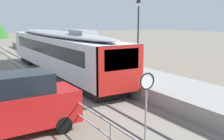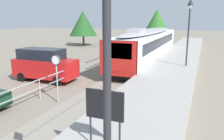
{
  "view_description": "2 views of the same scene",
  "coord_description": "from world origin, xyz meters",
  "px_view_note": "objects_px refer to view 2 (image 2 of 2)",
  "views": [
    {
      "loc": [
        -7.57,
        4.8,
        4.59
      ],
      "look_at": [
        0.0,
        17.4,
        1.8
      ],
      "focal_mm": 43.1,
      "sensor_mm": 36.0,
      "label": 1
    },
    {
      "loc": [
        5.59,
        1.75,
        4.72
      ],
      "look_at": [
        0.4,
        14.4,
        1.6
      ],
      "focal_mm": 35.99,
      "sensor_mm": 36.0,
      "label": 2
    }
  ],
  "objects_px": {
    "platform_lamp_near_end": "(107,26)",
    "platform_lamp_mid_platform": "(189,20)",
    "platform_notice_board": "(105,107)",
    "parked_van_red": "(45,64)",
    "commuter_train": "(149,43)",
    "speed_limit_sign": "(56,67)"
  },
  "relations": [
    {
      "from": "platform_lamp_mid_platform",
      "to": "parked_van_red",
      "type": "bearing_deg",
      "value": -151.6
    },
    {
      "from": "commuter_train",
      "to": "platform_lamp_mid_platform",
      "type": "relative_size",
      "value": 3.57
    },
    {
      "from": "platform_lamp_mid_platform",
      "to": "speed_limit_sign",
      "type": "distance_m",
      "value": 11.28
    },
    {
      "from": "platform_lamp_near_end",
      "to": "platform_notice_board",
      "type": "distance_m",
      "value": 3.95
    },
    {
      "from": "platform_lamp_near_end",
      "to": "speed_limit_sign",
      "type": "distance_m",
      "value": 9.93
    },
    {
      "from": "platform_notice_board",
      "to": "platform_lamp_near_end",
      "type": "bearing_deg",
      "value": -64.97
    },
    {
      "from": "platform_notice_board",
      "to": "parked_van_red",
      "type": "xyz_separation_m",
      "value": [
        -8.71,
        8.07,
        -0.89
      ]
    },
    {
      "from": "platform_lamp_mid_platform",
      "to": "parked_van_red",
      "type": "distance_m",
      "value": 11.88
    },
    {
      "from": "platform_notice_board",
      "to": "speed_limit_sign",
      "type": "relative_size",
      "value": 0.64
    },
    {
      "from": "commuter_train",
      "to": "parked_van_red",
      "type": "height_order",
      "value": "commuter_train"
    },
    {
      "from": "commuter_train",
      "to": "platform_notice_board",
      "type": "xyz_separation_m",
      "value": [
        3.04,
        -18.44,
        0.04
      ]
    },
    {
      "from": "commuter_train",
      "to": "parked_van_red",
      "type": "xyz_separation_m",
      "value": [
        -5.68,
        -10.36,
        -0.85
      ]
    },
    {
      "from": "platform_lamp_near_end",
      "to": "speed_limit_sign",
      "type": "height_order",
      "value": "platform_lamp_near_end"
    },
    {
      "from": "platform_lamp_near_end",
      "to": "platform_lamp_mid_platform",
      "type": "xyz_separation_m",
      "value": [
        0.0,
        16.31,
        0.0
      ]
    },
    {
      "from": "platform_lamp_near_end",
      "to": "platform_lamp_mid_platform",
      "type": "relative_size",
      "value": 1.0
    },
    {
      "from": "platform_notice_board",
      "to": "platform_lamp_mid_platform",
      "type": "bearing_deg",
      "value": 84.44
    },
    {
      "from": "commuter_train",
      "to": "speed_limit_sign",
      "type": "relative_size",
      "value": 6.81
    },
    {
      "from": "platform_lamp_mid_platform",
      "to": "platform_notice_board",
      "type": "bearing_deg",
      "value": -95.56
    },
    {
      "from": "platform_lamp_mid_platform",
      "to": "speed_limit_sign",
      "type": "height_order",
      "value": "platform_lamp_mid_platform"
    },
    {
      "from": "platform_lamp_near_end",
      "to": "parked_van_red",
      "type": "bearing_deg",
      "value": 132.65
    },
    {
      "from": "platform_lamp_near_end",
      "to": "parked_van_red",
      "type": "relative_size",
      "value": 1.08
    },
    {
      "from": "platform_lamp_mid_platform",
      "to": "platform_notice_board",
      "type": "relative_size",
      "value": 2.97
    }
  ]
}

